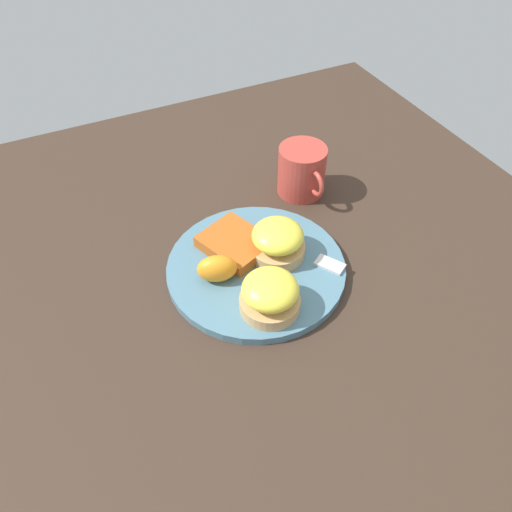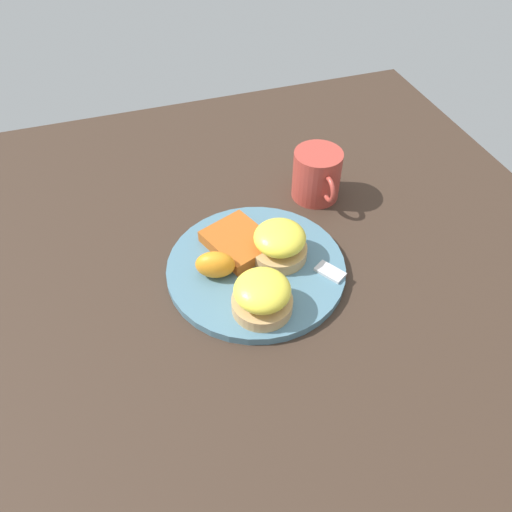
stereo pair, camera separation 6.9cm
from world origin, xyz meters
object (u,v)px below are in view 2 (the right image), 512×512
at_px(sandwich_benedict_right, 280,243).
at_px(fork, 292,251).
at_px(orange_wedge, 216,266).
at_px(sandwich_benedict_left, 262,295).
at_px(hashbrown_patty, 239,241).
at_px(cup, 317,175).

bearing_deg(sandwich_benedict_right, fork, 94.33).
xyz_separation_m(sandwich_benedict_right, orange_wedge, (0.01, -0.10, -0.01)).
distance_m(sandwich_benedict_left, fork, 0.13).
bearing_deg(sandwich_benedict_right, sandwich_benedict_left, -33.00).
distance_m(sandwich_benedict_left, hashbrown_patty, 0.13).
relative_size(orange_wedge, cup, 0.52).
xyz_separation_m(sandwich_benedict_left, cup, (-0.23, 0.18, 0.00)).
height_order(hashbrown_patty, fork, hashbrown_patty).
height_order(orange_wedge, cup, cup).
distance_m(fork, cup, 0.17).
bearing_deg(sandwich_benedict_left, fork, 138.37).
distance_m(orange_wedge, cup, 0.27).
xyz_separation_m(sandwich_benedict_left, fork, (-0.09, 0.08, -0.03)).
xyz_separation_m(hashbrown_patty, fork, (0.04, 0.08, -0.01)).
relative_size(hashbrown_patty, orange_wedge, 1.71).
bearing_deg(hashbrown_patty, sandwich_benedict_left, -2.11).
xyz_separation_m(orange_wedge, cup, (-0.15, 0.23, 0.01)).
bearing_deg(orange_wedge, hashbrown_patty, 135.16).
bearing_deg(hashbrown_patty, fork, 63.15).
relative_size(sandwich_benedict_right, cup, 0.76).
bearing_deg(sandwich_benedict_left, cup, 141.81).
bearing_deg(orange_wedge, cup, 123.24).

